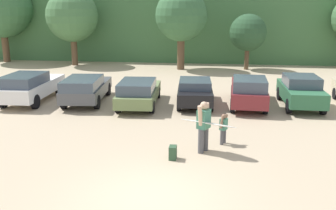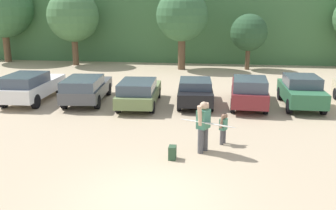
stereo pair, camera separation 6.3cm
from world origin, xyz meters
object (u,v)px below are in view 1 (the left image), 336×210
Objects in this scene: parked_car_olive_green at (139,92)px; surfboard_white at (208,123)px; person_adult at (204,124)px; parked_car_black at (195,91)px; parked_car_white at (30,86)px; parked_car_dark_gray at (86,88)px; parked_car_maroon at (249,91)px; parked_car_forest_green at (301,91)px; person_child at (223,127)px; backpack_dropped at (173,153)px.

parked_car_olive_green is 2.17× the size of surfboard_white.
parked_car_black is at bearing -56.65° from person_adult.
parked_car_white is 2.24× the size of surfboard_white.
parked_car_maroon is (8.40, 0.39, 0.03)m from parked_car_dark_gray.
person_adult is at bearing 145.31° from parked_car_forest_green.
parked_car_white is 5.87m from parked_car_olive_green.
surfboard_white is (3.64, -5.83, 0.32)m from parked_car_olive_green.
person_adult reaches higher than parked_car_forest_green.
person_child is at bearing -101.47° from person_adult.
surfboard_white is at bearing -124.32° from parked_car_white.
person_adult is at bearing -177.99° from parked_car_black.
parked_car_dark_gray is 8.83m from person_adult.
parked_car_olive_green is at bearing -36.45° from surfboard_white.
parked_car_black reaches higher than surfboard_white.
parked_car_maroon is at bearing -93.58° from parked_car_dark_gray.
person_adult is at bearing -152.63° from parked_car_olive_green.
parked_car_dark_gray is at bearing 95.13° from parked_car_maroon.
backpack_dropped is (-0.27, -7.27, -0.48)m from parked_car_black.
parked_car_olive_green is 5.56m from parked_car_maroon.
parked_car_black is at bearing -48.84° from person_child.
person_adult reaches higher than backpack_dropped.
parked_car_white is at bearing 89.53° from parked_car_black.
parked_car_forest_green is at bearing -96.98° from person_adult.
parked_car_black is 5.31m from parked_car_forest_green.
surfboard_white is (-1.88, -6.52, 0.24)m from parked_car_maroon.
parked_car_olive_green is at bearing 99.55° from parked_car_maroon.
parked_car_forest_green reaches higher than parked_car_white.
parked_car_black is at bearing 92.61° from parked_car_forest_green.
surfboard_white reaches higher than backpack_dropped.
parked_car_white is at bearing -10.46° from surfboard_white.
parked_car_black is (5.69, 0.38, -0.08)m from parked_car_dark_gray.
parked_car_white is at bearing 0.55° from person_child.
parked_car_forest_green reaches higher than parked_car_black.
person_adult reaches higher than parked_car_white.
parked_car_black is at bearing -61.13° from surfboard_white.
person_child is at bearing -132.72° from parked_car_dark_gray.
parked_car_maroon is 10.68× the size of backpack_dropped.
parked_car_black is 9.06× the size of backpack_dropped.
parked_car_maroon is 1.17× the size of parked_car_forest_green.
parked_car_forest_green is 7.08m from person_child.
parked_car_black is 2.26× the size of person_adult.
parked_car_dark_gray is 2.90m from parked_car_olive_green.
surfboard_white is at bearing -164.51° from person_adult.
parked_car_maroon is 4.20× the size of person_child.
parked_car_olive_green is 0.98× the size of parked_car_maroon.
parked_car_forest_green is at bearing -96.27° from person_child.
person_child is at bearing 146.02° from parked_car_forest_green.
person_adult is 0.83× the size of surfboard_white.
parked_car_black reaches higher than backpack_dropped.
parked_car_olive_green is 10.42× the size of backpack_dropped.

